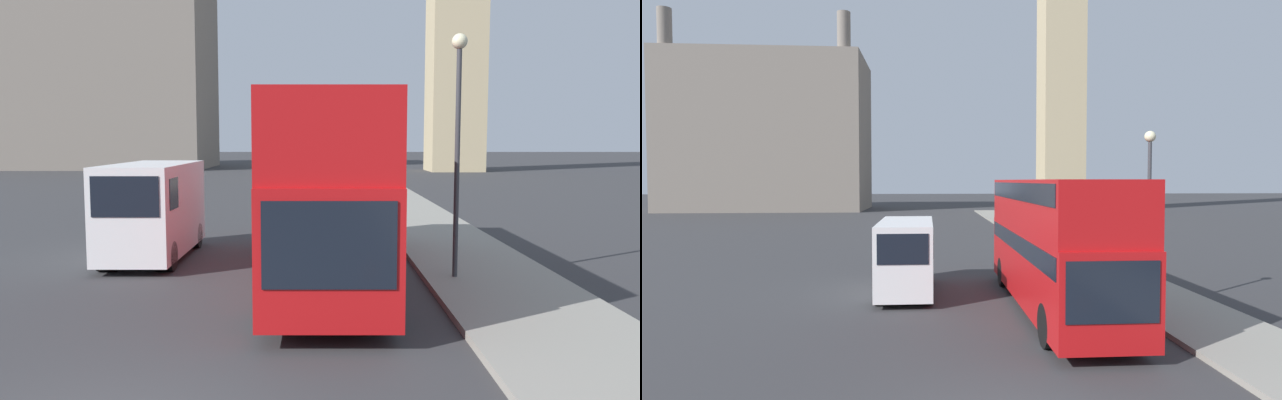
{
  "view_description": "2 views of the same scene",
  "coord_description": "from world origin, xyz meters",
  "views": [
    {
      "loc": [
        2.52,
        -6.75,
        3.43
      ],
      "look_at": [
        2.53,
        7.49,
        2.01
      ],
      "focal_mm": 35.0,
      "sensor_mm": 36.0,
      "label": 1
    },
    {
      "loc": [
        -1.43,
        -7.79,
        4.23
      ],
      "look_at": [
        0.22,
        15.81,
        3.3
      ],
      "focal_mm": 28.0,
      "sensor_mm": 36.0,
      "label": 2
    }
  ],
  "objects": [
    {
      "name": "white_van",
      "position": [
        -2.22,
        10.74,
        1.45
      ],
      "size": [
        1.99,
        5.14,
        2.71
      ],
      "color": "white",
      "rests_on": "ground_plane"
    },
    {
      "name": "red_double_decker_bus",
      "position": [
        2.66,
        8.19,
        2.39
      ],
      "size": [
        2.46,
        10.67,
        4.25
      ],
      "color": "#B71114",
      "rests_on": "ground_plane"
    },
    {
      "name": "building_block_distant",
      "position": [
        -23.76,
        65.87,
        10.88
      ],
      "size": [
        26.82,
        14.57,
        26.43
      ],
      "color": "slate",
      "rests_on": "ground_plane"
    },
    {
      "name": "street_lamp",
      "position": [
        5.73,
        7.82,
        3.88
      ],
      "size": [
        0.36,
        0.36,
        5.67
      ],
      "color": "#38383D",
      "rests_on": "sidewalk_strip"
    }
  ]
}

